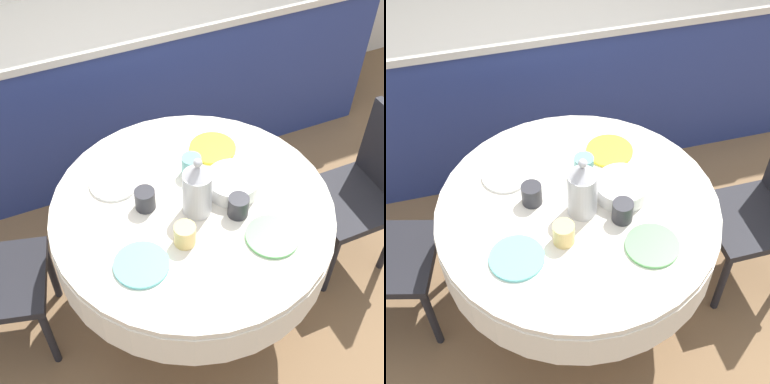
# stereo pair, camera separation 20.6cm
# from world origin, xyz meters

# --- Properties ---
(ground_plane) EXTENTS (12.00, 12.00, 0.00)m
(ground_plane) POSITION_xyz_m (0.00, 0.00, 0.00)
(ground_plane) COLOR brown
(kitchen_counter) EXTENTS (3.24, 0.64, 0.95)m
(kitchen_counter) POSITION_xyz_m (0.00, 1.25, 0.48)
(kitchen_counter) COLOR navy
(kitchen_counter) RESTS_ON ground_plane
(dining_table) EXTENTS (1.14, 1.14, 0.76)m
(dining_table) POSITION_xyz_m (0.00, 0.00, 0.63)
(dining_table) COLOR tan
(dining_table) RESTS_ON ground_plane
(chair_left) EXTENTS (0.40, 0.40, 0.86)m
(chair_left) POSITION_xyz_m (0.91, 0.00, 0.48)
(chair_left) COLOR black
(chair_left) RESTS_ON ground_plane
(plate_near_left) EXTENTS (0.20, 0.20, 0.01)m
(plate_near_left) POSITION_xyz_m (-0.28, -0.19, 0.77)
(plate_near_left) COLOR #60BCB7
(plate_near_left) RESTS_ON dining_table
(cup_near_left) EXTENTS (0.08, 0.08, 0.09)m
(cup_near_left) POSITION_xyz_m (-0.10, -0.16, 0.81)
(cup_near_left) COLOR #DBB766
(cup_near_left) RESTS_ON dining_table
(plate_near_right) EXTENTS (0.20, 0.20, 0.01)m
(plate_near_right) POSITION_xyz_m (0.21, -0.27, 0.77)
(plate_near_right) COLOR #5BA85B
(plate_near_right) RESTS_ON dining_table
(cup_near_right) EXTENTS (0.08, 0.08, 0.09)m
(cup_near_right) POSITION_xyz_m (0.15, -0.11, 0.81)
(cup_near_right) COLOR #28282D
(cup_near_right) RESTS_ON dining_table
(plate_far_left) EXTENTS (0.20, 0.20, 0.01)m
(plate_far_left) POSITION_xyz_m (-0.25, 0.24, 0.77)
(plate_far_left) COLOR white
(plate_far_left) RESTS_ON dining_table
(cup_far_left) EXTENTS (0.08, 0.08, 0.09)m
(cup_far_left) POSITION_xyz_m (-0.17, 0.07, 0.81)
(cup_far_left) COLOR #28282D
(cup_far_left) RESTS_ON dining_table
(plate_far_right) EXTENTS (0.20, 0.20, 0.01)m
(plate_far_right) POSITION_xyz_m (0.21, 0.27, 0.77)
(plate_far_right) COLOR yellow
(plate_far_right) RESTS_ON dining_table
(cup_far_right) EXTENTS (0.08, 0.08, 0.09)m
(cup_far_right) POSITION_xyz_m (0.07, 0.17, 0.81)
(cup_far_right) COLOR #5BA39E
(cup_far_right) RESTS_ON dining_table
(coffee_carafe) EXTENTS (0.11, 0.11, 0.28)m
(coffee_carafe) POSITION_xyz_m (0.01, -0.03, 0.88)
(coffee_carafe) COLOR #B2B2B7
(coffee_carafe) RESTS_ON dining_table
(fruit_bowl) EXTENTS (0.22, 0.22, 0.07)m
(fruit_bowl) POSITION_xyz_m (0.19, 0.02, 0.80)
(fruit_bowl) COLOR silver
(fruit_bowl) RESTS_ON dining_table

